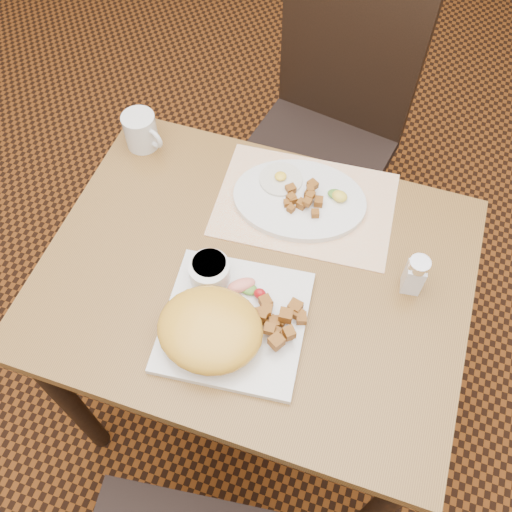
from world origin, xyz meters
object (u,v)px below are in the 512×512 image
object	(u,v)px
plate_oval	(299,200)
salt_shaker	(415,275)
table	(255,296)
chair_far	(327,124)
coffee_mug	(141,131)
plate_square	(235,321)

from	to	relation	value
plate_oval	salt_shaker	bearing A→B (deg)	-26.58
table	chair_far	bearing A→B (deg)	89.97
plate_oval	salt_shaker	world-z (taller)	salt_shaker
chair_far	salt_shaker	size ratio (longest dim) A/B	9.70
plate_oval	coffee_mug	size ratio (longest dim) A/B	2.80
plate_oval	table	bearing A→B (deg)	-100.14
chair_far	plate_oval	distance (m)	0.53
chair_far	coffee_mug	distance (m)	0.62
coffee_mug	plate_oval	bearing A→B (deg)	-7.29
plate_oval	chair_far	bearing A→B (deg)	94.42
plate_oval	plate_square	bearing A→B (deg)	-96.41
table	plate_oval	bearing A→B (deg)	79.86
salt_shaker	plate_square	bearing A→B (deg)	-148.56
chair_far	salt_shaker	world-z (taller)	chair_far
plate_square	plate_oval	distance (m)	0.34
table	plate_oval	xyz separation A→B (m)	(0.04, 0.21, 0.12)
table	plate_square	distance (m)	0.17
chair_far	coffee_mug	world-z (taller)	chair_far
plate_square	plate_oval	xyz separation A→B (m)	(0.04, 0.33, 0.00)
table	plate_square	size ratio (longest dim) A/B	3.21
table	coffee_mug	xyz separation A→B (m)	(-0.38, 0.26, 0.15)
plate_oval	salt_shaker	size ratio (longest dim) A/B	3.05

